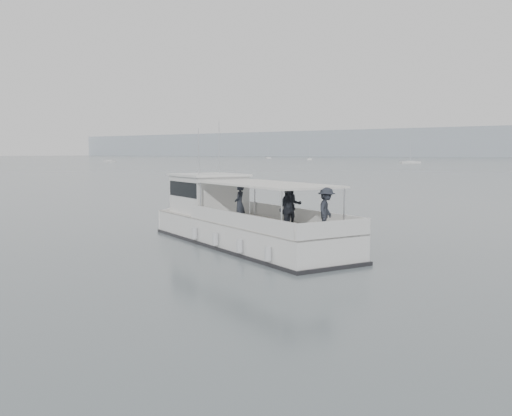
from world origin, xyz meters
The scene contains 3 objects.
ground centered at (0.00, 0.00, 0.00)m, with size 1400.00×1400.00×0.00m, color #525D60.
tour_boat centered at (2.77, -1.91, 0.90)m, with size 12.77×7.25×5.49m.
moored_fleet centered at (-65.50, 225.25, 0.36)m, with size 361.80×325.22×9.67m.
Camera 1 is at (18.16, -20.70, 3.83)m, focal length 40.00 mm.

